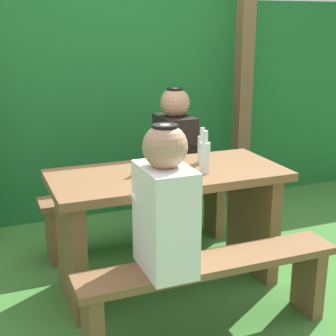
{
  "coord_description": "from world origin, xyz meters",
  "views": [
    {
      "loc": [
        -1.04,
        -2.61,
        1.59
      ],
      "look_at": [
        0.0,
        0.0,
        0.76
      ],
      "focal_mm": 52.84,
      "sensor_mm": 36.0,
      "label": 1
    }
  ],
  "objects_px": {
    "bottle_right": "(150,156)",
    "bench_far": "(138,206)",
    "bottle_left": "(202,148)",
    "picnic_table": "(168,209)",
    "drinking_glass": "(156,171)",
    "bottle_center": "(205,156)",
    "person_black_coat": "(175,142)",
    "bench_near": "(210,282)",
    "person_white_shirt": "(165,205)"
  },
  "relations": [
    {
      "from": "bench_near",
      "to": "bench_far",
      "type": "bearing_deg",
      "value": 90.0
    },
    {
      "from": "bottle_center",
      "to": "person_black_coat",
      "type": "bearing_deg",
      "value": 81.88
    },
    {
      "from": "picnic_table",
      "to": "drinking_glass",
      "type": "xyz_separation_m",
      "value": [
        -0.11,
        -0.1,
        0.28
      ]
    },
    {
      "from": "person_black_coat",
      "to": "bottle_center",
      "type": "bearing_deg",
      "value": -98.12
    },
    {
      "from": "picnic_table",
      "to": "person_white_shirt",
      "type": "distance_m",
      "value": 0.69
    },
    {
      "from": "bench_far",
      "to": "drinking_glass",
      "type": "relative_size",
      "value": 17.2
    },
    {
      "from": "bottle_left",
      "to": "bench_far",
      "type": "bearing_deg",
      "value": 119.15
    },
    {
      "from": "person_black_coat",
      "to": "bottle_center",
      "type": "height_order",
      "value": "person_black_coat"
    },
    {
      "from": "bench_near",
      "to": "bottle_left",
      "type": "distance_m",
      "value": 0.9
    },
    {
      "from": "picnic_table",
      "to": "person_black_coat",
      "type": "height_order",
      "value": "person_black_coat"
    },
    {
      "from": "bench_far",
      "to": "bottle_right",
      "type": "xyz_separation_m",
      "value": [
        -0.09,
        -0.53,
        0.52
      ]
    },
    {
      "from": "picnic_table",
      "to": "bottle_left",
      "type": "xyz_separation_m",
      "value": [
        0.27,
        0.1,
        0.33
      ]
    },
    {
      "from": "picnic_table",
      "to": "person_white_shirt",
      "type": "height_order",
      "value": "person_white_shirt"
    },
    {
      "from": "bottle_left",
      "to": "bottle_right",
      "type": "distance_m",
      "value": 0.36
    },
    {
      "from": "drinking_glass",
      "to": "bottle_left",
      "type": "height_order",
      "value": "bottle_left"
    },
    {
      "from": "bottle_right",
      "to": "bench_far",
      "type": "bearing_deg",
      "value": 80.25
    },
    {
      "from": "person_black_coat",
      "to": "bottle_left",
      "type": "xyz_separation_m",
      "value": [
        -0.02,
        -0.48,
        0.07
      ]
    },
    {
      "from": "picnic_table",
      "to": "person_white_shirt",
      "type": "bearing_deg",
      "value": -113.05
    },
    {
      "from": "picnic_table",
      "to": "person_black_coat",
      "type": "xyz_separation_m",
      "value": [
        0.29,
        0.58,
        0.26
      ]
    },
    {
      "from": "bench_near",
      "to": "bottle_center",
      "type": "bearing_deg",
      "value": 68.49
    },
    {
      "from": "bench_far",
      "to": "person_white_shirt",
      "type": "xyz_separation_m",
      "value": [
        -0.25,
        -1.17,
        0.45
      ]
    },
    {
      "from": "picnic_table",
      "to": "bench_near",
      "type": "distance_m",
      "value": 0.62
    },
    {
      "from": "picnic_table",
      "to": "person_white_shirt",
      "type": "xyz_separation_m",
      "value": [
        -0.25,
        -0.58,
        0.26
      ]
    },
    {
      "from": "person_white_shirt",
      "to": "bottle_center",
      "type": "relative_size",
      "value": 2.83
    },
    {
      "from": "bottle_right",
      "to": "bottle_center",
      "type": "xyz_separation_m",
      "value": [
        0.28,
        -0.17,
        0.02
      ]
    },
    {
      "from": "person_white_shirt",
      "to": "person_black_coat",
      "type": "xyz_separation_m",
      "value": [
        0.53,
        1.17,
        0.0
      ]
    },
    {
      "from": "picnic_table",
      "to": "bench_far",
      "type": "distance_m",
      "value": 0.62
    },
    {
      "from": "bench_near",
      "to": "bench_far",
      "type": "xyz_separation_m",
      "value": [
        0.0,
        1.17,
        0.0
      ]
    },
    {
      "from": "bench_far",
      "to": "person_white_shirt",
      "type": "relative_size",
      "value": 1.95
    },
    {
      "from": "person_white_shirt",
      "to": "bottle_center",
      "type": "bearing_deg",
      "value": 47.3
    },
    {
      "from": "person_white_shirt",
      "to": "bottle_left",
      "type": "distance_m",
      "value": 0.86
    },
    {
      "from": "bottle_right",
      "to": "person_white_shirt",
      "type": "bearing_deg",
      "value": -103.79
    },
    {
      "from": "bench_near",
      "to": "bottle_left",
      "type": "bearing_deg",
      "value": 68.44
    },
    {
      "from": "drinking_glass",
      "to": "bottle_right",
      "type": "distance_m",
      "value": 0.16
    },
    {
      "from": "bench_far",
      "to": "bottle_left",
      "type": "distance_m",
      "value": 0.76
    },
    {
      "from": "person_white_shirt",
      "to": "bench_far",
      "type": "bearing_deg",
      "value": 78.02
    },
    {
      "from": "drinking_glass",
      "to": "bottle_center",
      "type": "height_order",
      "value": "bottle_center"
    },
    {
      "from": "bottle_center",
      "to": "bottle_right",
      "type": "bearing_deg",
      "value": 148.93
    },
    {
      "from": "bench_near",
      "to": "drinking_glass",
      "type": "xyz_separation_m",
      "value": [
        -0.11,
        0.49,
        0.47
      ]
    },
    {
      "from": "bench_near",
      "to": "person_black_coat",
      "type": "bearing_deg",
      "value": 76.24
    },
    {
      "from": "bench_near",
      "to": "bottle_right",
      "type": "bearing_deg",
      "value": 98.07
    },
    {
      "from": "picnic_table",
      "to": "bottle_right",
      "type": "distance_m",
      "value": 0.34
    },
    {
      "from": "bench_far",
      "to": "person_black_coat",
      "type": "height_order",
      "value": "person_black_coat"
    },
    {
      "from": "person_black_coat",
      "to": "bottle_right",
      "type": "xyz_separation_m",
      "value": [
        -0.38,
        -0.53,
        0.06
      ]
    },
    {
      "from": "bottle_left",
      "to": "picnic_table",
      "type": "bearing_deg",
      "value": -159.74
    },
    {
      "from": "bench_far",
      "to": "bottle_center",
      "type": "bearing_deg",
      "value": -74.98
    },
    {
      "from": "bottle_left",
      "to": "bench_near",
      "type": "bearing_deg",
      "value": -111.56
    },
    {
      "from": "person_white_shirt",
      "to": "person_black_coat",
      "type": "relative_size",
      "value": 1.0
    },
    {
      "from": "picnic_table",
      "to": "bench_near",
      "type": "xyz_separation_m",
      "value": [
        0.0,
        -0.59,
        -0.19
      ]
    },
    {
      "from": "drinking_glass",
      "to": "person_black_coat",
      "type": "bearing_deg",
      "value": 59.43
    }
  ]
}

